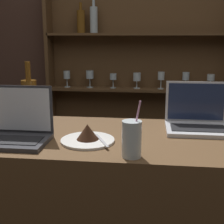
{
  "coord_description": "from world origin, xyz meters",
  "views": [
    {
      "loc": [
        0.06,
        -1.01,
        1.45
      ],
      "look_at": [
        -0.11,
        0.34,
        1.12
      ],
      "focal_mm": 50.0,
      "sensor_mm": 36.0,
      "label": 1
    }
  ],
  "objects": [
    {
      "name": "back_shelf",
      "position": [
        -0.06,
        1.67,
        0.96
      ],
      "size": [
        1.54,
        0.18,
        1.84
      ],
      "color": "brown",
      "rests_on": "ground_plane"
    },
    {
      "name": "laptop_near",
      "position": [
        -0.5,
        0.19,
        1.07
      ],
      "size": [
        0.3,
        0.21,
        0.23
      ],
      "color": "#333338",
      "rests_on": "bar_counter"
    },
    {
      "name": "water_glass",
      "position": [
        -0.0,
        0.07,
        1.09
      ],
      "size": [
        0.07,
        0.07,
        0.21
      ],
      "color": "silver",
      "rests_on": "bar_counter"
    },
    {
      "name": "laptop_far",
      "position": [
        0.29,
        0.46,
        1.07
      ],
      "size": [
        0.29,
        0.23,
        0.22
      ],
      "color": "silver",
      "rests_on": "bar_counter"
    },
    {
      "name": "cake_plate",
      "position": [
        -0.19,
        0.21,
        1.05
      ],
      "size": [
        0.23,
        0.23,
        0.08
      ],
      "color": "silver",
      "rests_on": "bar_counter"
    },
    {
      "name": "back_wall",
      "position": [
        0.0,
        1.75,
        1.35
      ],
      "size": [
        7.0,
        0.06,
        2.7
      ],
      "color": "#4C3328",
      "rests_on": "ground_plane"
    },
    {
      "name": "wine_bottle_amber",
      "position": [
        -0.51,
        0.41,
        1.14
      ],
      "size": [
        0.07,
        0.07,
        0.32
      ],
      "color": "brown",
      "rests_on": "bar_counter"
    }
  ]
}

